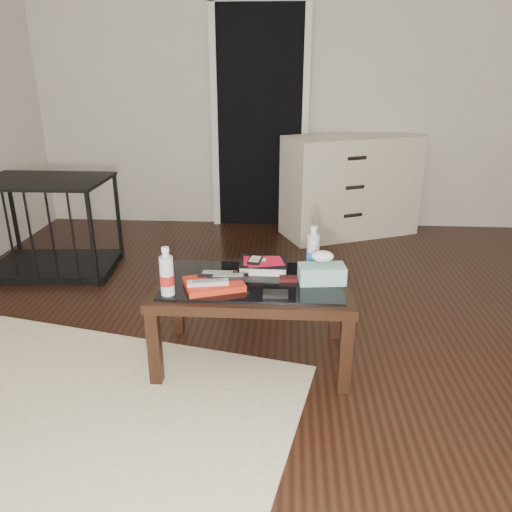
{
  "coord_description": "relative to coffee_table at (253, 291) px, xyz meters",
  "views": [
    {
      "loc": [
        -0.13,
        -2.29,
        1.49
      ],
      "look_at": [
        -0.29,
        0.14,
        0.55
      ],
      "focal_mm": 35.0,
      "sensor_mm": 36.0,
      "label": 1
    }
  ],
  "objects": [
    {
      "name": "ground",
      "position": [
        0.3,
        -0.03,
        -0.4
      ],
      "size": [
        5.0,
        5.0,
        0.0
      ],
      "primitive_type": "plane",
      "color": "black",
      "rests_on": "ground"
    },
    {
      "name": "room_shell",
      "position": [
        0.3,
        -0.03,
        1.22
      ],
      "size": [
        5.0,
        5.0,
        5.0
      ],
      "color": "beige",
      "rests_on": "ground"
    },
    {
      "name": "doorway",
      "position": [
        -0.1,
        2.44,
        0.63
      ],
      "size": [
        0.9,
        0.08,
        2.07
      ],
      "color": "black",
      "rests_on": "ground"
    },
    {
      "name": "coffee_table",
      "position": [
        0.0,
        0.0,
        0.0
      ],
      "size": [
        1.0,
        0.6,
        0.46
      ],
      "color": "black",
      "rests_on": "ground"
    },
    {
      "name": "rug",
      "position": [
        -0.8,
        -0.59,
        -0.39
      ],
      "size": [
        2.28,
        1.9,
        0.01
      ],
      "primitive_type": "cube",
      "rotation": [
        0.0,
        0.0,
        -0.22
      ],
      "color": "beige",
      "rests_on": "ground"
    },
    {
      "name": "dresser",
      "position": [
        0.74,
        2.2,
        0.05
      ],
      "size": [
        1.3,
        0.94,
        0.9
      ],
      "rotation": [
        0.0,
        0.0,
        0.41
      ],
      "color": "silver",
      "rests_on": "ground"
    },
    {
      "name": "pet_crate",
      "position": [
        -1.6,
        1.14,
        -0.17
      ],
      "size": [
        0.94,
        0.67,
        0.71
      ],
      "rotation": [
        0.0,
        0.0,
        0.07
      ],
      "color": "black",
      "rests_on": "ground"
    },
    {
      "name": "magazines",
      "position": [
        -0.19,
        -0.09,
        0.08
      ],
      "size": [
        0.34,
        0.29,
        0.03
      ],
      "primitive_type": "cube",
      "rotation": [
        0.0,
        0.0,
        0.36
      ],
      "color": "red",
      "rests_on": "coffee_table"
    },
    {
      "name": "remote_silver",
      "position": [
        -0.21,
        -0.14,
        0.11
      ],
      "size": [
        0.21,
        0.09,
        0.02
      ],
      "primitive_type": "cube",
      "rotation": [
        0.0,
        0.0,
        0.19
      ],
      "color": "#B9B8BD",
      "rests_on": "magazines"
    },
    {
      "name": "remote_black_front",
      "position": [
        -0.12,
        -0.06,
        0.11
      ],
      "size": [
        0.2,
        0.07,
        0.02
      ],
      "primitive_type": "cube",
      "rotation": [
        0.0,
        0.0,
        0.1
      ],
      "color": "black",
      "rests_on": "magazines"
    },
    {
      "name": "remote_black_back",
      "position": [
        -0.17,
        -0.03,
        0.11
      ],
      "size": [
        0.2,
        0.05,
        0.02
      ],
      "primitive_type": "cube",
      "rotation": [
        0.0,
        0.0,
        -0.01
      ],
      "color": "black",
      "rests_on": "magazines"
    },
    {
      "name": "textbook",
      "position": [
        0.05,
        0.15,
        0.09
      ],
      "size": [
        0.25,
        0.21,
        0.05
      ],
      "primitive_type": "cube",
      "rotation": [
        0.0,
        0.0,
        -0.02
      ],
      "color": "black",
      "rests_on": "coffee_table"
    },
    {
      "name": "dvd_mailers",
      "position": [
        0.04,
        0.15,
        0.11
      ],
      "size": [
        0.2,
        0.15,
        0.01
      ],
      "primitive_type": "cube",
      "rotation": [
        0.0,
        0.0,
        0.08
      ],
      "color": "red",
      "rests_on": "textbook"
    },
    {
      "name": "ipod",
      "position": [
        0.0,
        0.12,
        0.12
      ],
      "size": [
        0.08,
        0.11,
        0.02
      ],
      "primitive_type": "cube",
      "rotation": [
        0.0,
        0.0,
        -0.16
      ],
      "color": "black",
      "rests_on": "dvd_mailers"
    },
    {
      "name": "flip_phone",
      "position": [
        0.18,
        0.0,
        0.08
      ],
      "size": [
        0.09,
        0.05,
        0.02
      ],
      "primitive_type": "cube",
      "rotation": [
        0.0,
        0.0,
        0.03
      ],
      "color": "black",
      "rests_on": "coffee_table"
    },
    {
      "name": "wallet",
      "position": [
        0.12,
        -0.18,
        0.07
      ],
      "size": [
        0.12,
        0.07,
        0.02
      ],
      "primitive_type": "cube",
      "rotation": [
        0.0,
        0.0,
        0.02
      ],
      "color": "black",
      "rests_on": "coffee_table"
    },
    {
      "name": "water_bottle_left",
      "position": [
        -0.39,
        -0.19,
        0.18
      ],
      "size": [
        0.08,
        0.08,
        0.24
      ],
      "primitive_type": "cylinder",
      "rotation": [
        0.0,
        0.0,
        0.29
      ],
      "color": "silver",
      "rests_on": "coffee_table"
    },
    {
      "name": "water_bottle_right",
      "position": [
        0.31,
        0.17,
        0.18
      ],
      "size": [
        0.08,
        0.08,
        0.24
      ],
      "primitive_type": "cylinder",
      "rotation": [
        0.0,
        0.0,
        -0.31
      ],
      "color": "silver",
      "rests_on": "coffee_table"
    },
    {
      "name": "tissue_box",
      "position": [
        0.35,
        -0.01,
        0.11
      ],
      "size": [
        0.24,
        0.15,
        0.09
      ],
      "primitive_type": "cube",
      "rotation": [
        0.0,
        0.0,
        0.11
      ],
      "color": "teal",
      "rests_on": "coffee_table"
    }
  ]
}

